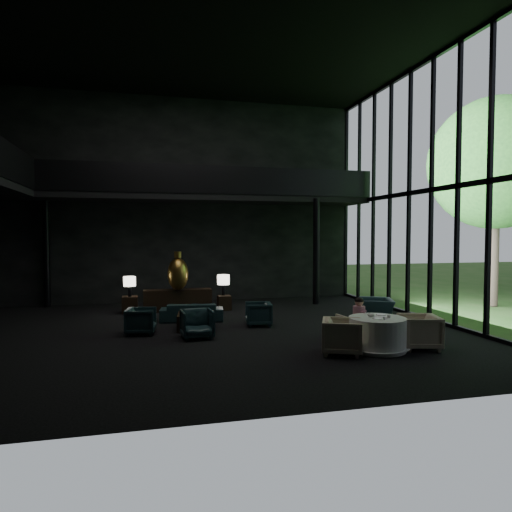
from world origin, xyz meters
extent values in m
cube|color=black|center=(0.00, 0.00, 0.00)|extent=(14.00, 12.00, 0.02)
cube|color=black|center=(0.00, 0.00, 8.00)|extent=(14.00, 12.00, 0.02)
cube|color=black|center=(0.00, 6.00, 4.00)|extent=(14.00, 0.04, 8.00)
cube|color=black|center=(0.00, -6.00, 4.00)|extent=(14.00, 0.04, 8.00)
cube|color=black|center=(1.00, 5.00, 4.00)|extent=(12.00, 2.00, 0.25)
cube|color=black|center=(1.00, 4.00, 4.60)|extent=(12.00, 0.06, 1.00)
cylinder|color=black|center=(-5.00, 5.70, 2.00)|extent=(0.24, 0.24, 4.00)
cylinder|color=black|center=(4.80, 4.00, 2.00)|extent=(0.24, 0.24, 4.00)
cylinder|color=#382D23|center=(11.00, 2.00, 2.45)|extent=(0.36, 0.36, 4.90)
sphere|color=#2B5E21|center=(11.00, 2.00, 5.25)|extent=(4.80, 4.80, 4.80)
cube|color=black|center=(-0.42, 3.71, 0.37)|extent=(2.33, 0.53, 0.74)
ellipsoid|color=#B77B27|center=(-0.42, 3.49, 1.29)|extent=(0.71, 0.71, 1.10)
cylinder|color=#B77B27|center=(-0.42, 3.49, 1.95)|extent=(0.24, 0.24, 0.22)
cube|color=black|center=(-2.02, 3.62, 0.28)|extent=(0.52, 0.52, 0.57)
cylinder|color=black|center=(-2.02, 3.51, 0.74)|extent=(0.12, 0.12, 0.35)
cylinder|color=white|center=(-2.02, 3.51, 1.08)|extent=(0.40, 0.40, 0.32)
cube|color=black|center=(1.18, 3.51, 0.25)|extent=(0.45, 0.45, 0.50)
cylinder|color=black|center=(1.18, 3.66, 0.69)|extent=(0.13, 0.13, 0.38)
cylinder|color=white|center=(1.18, 3.66, 1.05)|extent=(0.43, 0.43, 0.35)
imported|color=black|center=(-0.14, 1.71, 0.34)|extent=(1.80, 0.75, 0.68)
imported|color=black|center=(-1.64, 0.17, 0.38)|extent=(0.78, 0.82, 0.76)
imported|color=black|center=(1.67, 0.52, 0.36)|extent=(0.75, 0.79, 0.72)
imported|color=black|center=(-0.25, -0.66, 0.42)|extent=(0.86, 0.81, 0.84)
imported|color=black|center=(5.28, 0.22, 0.48)|extent=(1.05, 1.27, 0.95)
cube|color=black|center=(-0.15, 0.45, 0.22)|extent=(1.13, 1.13, 0.45)
cylinder|color=white|center=(3.62, -2.85, 0.38)|extent=(1.30, 1.30, 0.75)
cone|color=white|center=(3.62, -2.85, 0.05)|extent=(1.47, 1.47, 0.10)
imported|color=beige|center=(3.58, -1.76, 0.32)|extent=(0.70, 0.67, 0.65)
imported|color=#C6AF96|center=(4.63, -2.97, 0.49)|extent=(1.11, 1.16, 0.97)
imported|color=beige|center=(2.70, -2.98, 0.48)|extent=(1.18, 1.21, 0.96)
cylinder|color=#EFB9C7|center=(3.61, -1.97, 0.66)|extent=(0.30, 0.30, 0.43)
sphere|color=#D8A884|center=(3.61, -1.97, 0.99)|extent=(0.21, 0.21, 0.21)
ellipsoid|color=black|center=(3.61, -1.97, 1.02)|extent=(0.23, 0.23, 0.15)
cylinder|color=white|center=(3.55, -2.99, 0.76)|extent=(0.25, 0.25, 0.01)
cylinder|color=white|center=(3.87, -2.57, 0.76)|extent=(0.30, 0.30, 0.02)
cylinder|color=white|center=(3.82, -2.93, 0.76)|extent=(0.15, 0.15, 0.01)
cylinder|color=white|center=(3.86, -2.95, 0.79)|extent=(0.10, 0.10, 0.06)
ellipsoid|color=white|center=(3.53, -2.73, 0.79)|extent=(0.17, 0.17, 0.09)
cylinder|color=#99999E|center=(3.65, -3.11, 0.78)|extent=(0.07, 0.07, 0.06)
camera|label=1|loc=(-1.54, -12.22, 2.65)|focal=32.00mm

